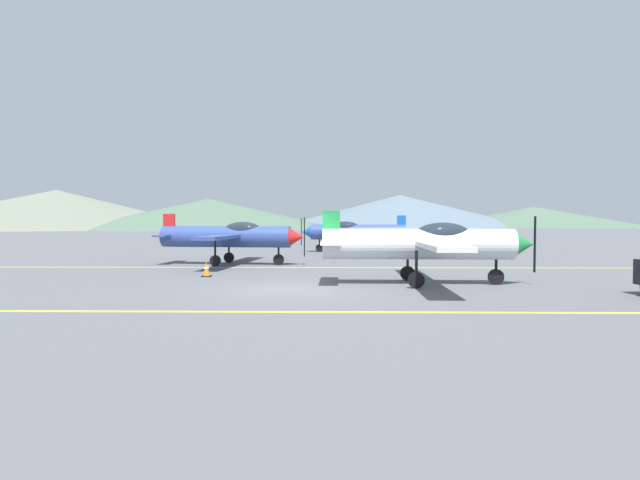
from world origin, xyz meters
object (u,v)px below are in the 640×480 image
traffic_cone_front (206,269)px  airplane_far (354,232)px  airplane_near (426,243)px  airplane_mid (231,236)px

traffic_cone_front → airplane_far: bearing=66.6°
airplane_far → traffic_cone_front: 16.65m
airplane_far → airplane_near: bearing=-84.7°
airplane_mid → airplane_far: size_ratio=1.00×
airplane_near → traffic_cone_front: airplane_near is taller
airplane_mid → airplane_far: same height
airplane_near → airplane_mid: bearing=137.3°
airplane_near → airplane_far: same height
airplane_near → airplane_mid: same height
airplane_near → airplane_far: size_ratio=0.99×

